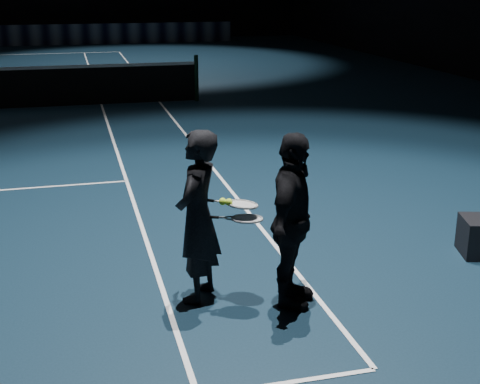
{
  "coord_description": "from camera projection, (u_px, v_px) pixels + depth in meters",
  "views": [
    {
      "loc": [
        3.38,
        -15.94,
        2.86
      ],
      "look_at": [
        4.78,
        -10.5,
        1.06
      ],
      "focal_mm": 50.0,
      "sensor_mm": 36.0,
      "label": 1
    }
  ],
  "objects": [
    {
      "name": "racket_upper",
      "position": [
        242.0,
        204.0,
        5.97
      ],
      "size": [
        0.71,
        0.42,
        0.1
      ],
      "primitive_type": null,
      "rotation": [
        0.0,
        0.1,
        -0.32
      ],
      "color": "black",
      "rests_on": "player_b"
    },
    {
      "name": "racket_lower",
      "position": [
        247.0,
        219.0,
        5.97
      ],
      "size": [
        0.71,
        0.46,
        0.03
      ],
      "primitive_type": null,
      "rotation": [
        0.0,
        0.0,
        -0.39
      ],
      "color": "black",
      "rests_on": "player_a"
    },
    {
      "name": "player_b",
      "position": [
        292.0,
        221.0,
        5.92
      ],
      "size": [
        0.82,
        1.01,
        1.61
      ],
      "primitive_type": "imported",
      "rotation": [
        0.0,
        0.0,
        1.02
      ],
      "color": "black",
      "rests_on": "floor"
    },
    {
      "name": "tennis_balls",
      "position": [
        225.0,
        200.0,
        5.95
      ],
      "size": [
        0.12,
        0.1,
        0.12
      ],
      "primitive_type": null,
      "color": "#B2E330",
      "rests_on": "racket_upper"
    },
    {
      "name": "net_post_right",
      "position": [
        196.0,
        78.0,
        16.12
      ],
      "size": [
        0.1,
        0.1,
        1.1
      ],
      "primitive_type": "cylinder",
      "color": "black",
      "rests_on": "floor"
    },
    {
      "name": "player_a",
      "position": [
        198.0,
        217.0,
        6.03
      ],
      "size": [
        0.64,
        0.7,
        1.61
      ],
      "primitive_type": "imported",
      "rotation": [
        0.0,
        0.0,
        -2.14
      ],
      "color": "black",
      "rests_on": "floor"
    }
  ]
}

